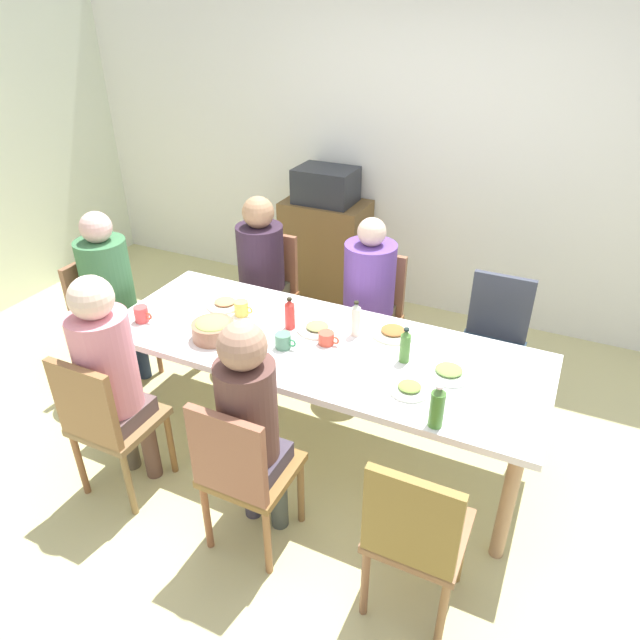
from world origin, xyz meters
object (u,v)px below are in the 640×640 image
Objects in this scene: cup_2 at (142,314)px; cup_3 at (283,341)px; chair_4 at (242,470)px; bottle_0 at (405,346)px; bottle_1 at (356,319)px; plate_4 at (317,328)px; plate_1 at (393,332)px; chair_5 at (106,420)px; bottle_3 at (290,314)px; cup_1 at (327,338)px; bowl_0 at (213,329)px; dining_table at (320,353)px; person_3 at (260,263)px; person_1 at (369,287)px; microwave at (326,185)px; person_4 at (250,419)px; plate_0 at (449,372)px; bottle_2 at (437,407)px; chair_0 at (106,314)px; chair_1 at (372,310)px; cup_0 at (242,308)px; person_0 at (109,285)px; chair_3 at (268,287)px; person_5 at (109,369)px; side_cabinet at (326,252)px; chair_6 at (415,533)px; plate_2 at (409,388)px; chair_2 at (493,337)px; plate_3 at (225,303)px.

cup_2 is 0.90m from cup_3.
bottle_0 is at bearing 61.29° from chair_4.
cup_2 is 0.55× the size of bottle_1.
plate_4 is at bearing 94.46° from chair_4.
chair_5 is at bearing -136.47° from plate_1.
cup_1 is at bearing -13.81° from bottle_3.
bowl_0 is 1.19× the size of bottle_0.
bottle_3 reaches higher than chair_5.
dining_table is 2.02× the size of person_3.
person_1 is at bearing 0.00° from person_3.
bottle_3 is at bearing -71.90° from microwave.
person_4 reaches higher than person_3.
person_4 reaches higher than cup_3.
person_1 reaches higher than plate_0.
bottle_2 reaches higher than cup_2.
bottle_2 is (1.82, -0.17, 0.06)m from cup_2.
bottle_0 is (1.30, -0.71, 0.07)m from person_3.
bottle_3 reaches higher than cup_3.
bottle_1 is (0.14, 1.00, 0.31)m from chair_4.
microwave reaches higher than bottle_2.
bottle_0 is at bearing 0.94° from chair_0.
plate_1 is at bearing -59.54° from chair_1.
cup_2 is at bearing -170.16° from bottle_0.
bowl_0 is at bearing -152.24° from plate_1.
chair_5 is 1.23m from cup_1.
plate_0 is 1.07× the size of plate_4.
cup_0 is (-0.56, 0.09, 0.11)m from dining_table.
bottle_1 reaches higher than plate_1.
chair_5 is 1.78m from plate_0.
person_0 is at bearing -151.33° from chair_1.
person_5 is (-0.00, -1.58, 0.26)m from chair_3.
cup_0 is (0.26, -0.66, 0.02)m from person_3.
person_5 is 2.50m from side_cabinet.
person_3 is at bearing 43.31° from chair_0.
side_cabinet reaches higher than plate_0.
cup_2 is (-0.98, -0.35, 0.03)m from plate_4.
chair_6 is at bearing -40.89° from bottle_3.
chair_6 is 0.71m from plate_2.
person_4 is at bearing -117.57° from chair_2.
chair_0 is 3.82× the size of plate_3.
chair_6 is at bearing -82.12° from bottle_2.
chair_4 reaches higher than dining_table.
chair_3 is 1.88× the size of microwave.
person_1 is (-0.00, 0.75, 0.07)m from dining_table.
plate_3 is at bearing -88.28° from microwave.
person_5 is 1.33m from bottle_1.
bowl_0 is (-1.15, -0.00, 0.04)m from plate_2.
person_3 is 0.98× the size of person_4.
bowl_0 is at bearing -74.74° from person_3.
bottle_2 reaches higher than plate_2.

